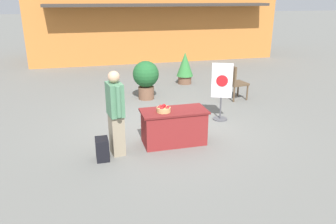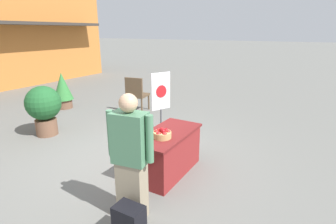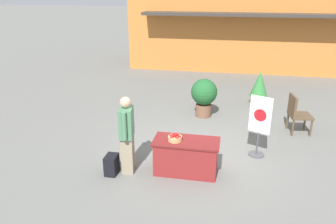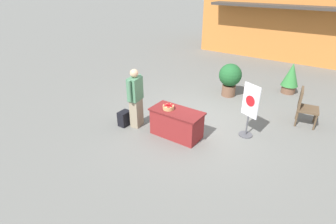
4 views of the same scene
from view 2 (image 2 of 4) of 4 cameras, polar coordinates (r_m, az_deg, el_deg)
ground_plane at (r=5.26m, az=-9.69°, el=-9.34°), size 120.00×120.00×0.00m
display_table at (r=4.47m, az=-0.17°, el=-8.80°), size 1.37×0.67×0.73m
apple_basket at (r=4.10m, az=-1.26°, el=-4.77°), size 0.29×0.29×0.16m
person_visitor at (r=3.27m, az=-8.09°, el=-10.00°), size 0.32×0.60×1.66m
backpack at (r=3.33m, az=-8.43°, el=-22.63°), size 0.24×0.34×0.42m
poster_board at (r=6.07m, az=-1.54°, el=2.28°), size 0.47×0.36×1.44m
patio_chair at (r=7.80m, az=-6.93°, el=4.21°), size 0.62×0.62×1.04m
potted_plant_far_left at (r=8.74m, az=-21.94°, el=4.58°), size 0.59×0.59×1.11m
potted_plant_far_right at (r=6.60m, az=-25.43°, el=1.05°), size 0.78×0.78×1.16m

